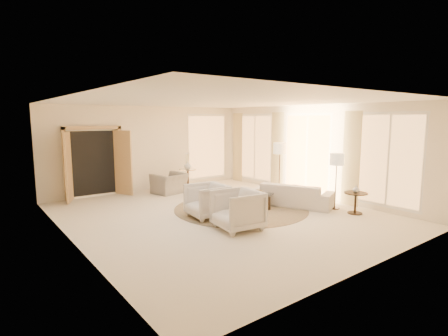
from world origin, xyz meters
TOP-DOWN VIEW (x-y plane):
  - room at (0.00, 0.00)m, footprint 7.04×8.04m
  - windows_right at (3.45, 0.10)m, footprint 0.10×6.40m
  - window_back_corner at (2.30, 3.95)m, footprint 1.70×0.10m
  - curtains_right at (3.40, 1.00)m, footprint 0.06×5.20m
  - french_doors at (-1.90, 3.82)m, footprint 1.95×0.66m
  - area_rug at (0.76, 0.13)m, footprint 4.62×4.62m
  - sofa at (2.14, -0.46)m, footprint 1.66×2.30m
  - armchair_left at (-0.42, 0.00)m, footprint 0.90×0.95m
  - armchair_right at (-0.42, -1.17)m, footprint 0.98×1.03m
  - accent_chair at (0.19, 3.04)m, footprint 1.11×0.85m
  - coffee_table at (1.15, -0.07)m, footprint 1.39×1.39m
  - end_table at (2.76, -1.99)m, footprint 0.58×0.58m
  - side_table at (1.08, 3.37)m, footprint 0.58×0.58m
  - floor_lamp_near at (2.90, 0.80)m, footprint 0.40×0.40m
  - floor_lamp_far at (2.77, -1.38)m, footprint 0.36×0.36m
  - bowl at (1.15, -0.07)m, footprint 0.34×0.34m
  - end_vase at (2.76, -1.99)m, footprint 0.19×0.19m
  - side_vase at (1.08, 3.37)m, footprint 0.34×0.34m

SIDE VIEW (x-z plane):
  - area_rug at x=0.76m, z-range 0.00..0.01m
  - coffee_table at x=1.15m, z-range 0.05..0.45m
  - sofa at x=2.14m, z-range 0.00..0.63m
  - end_table at x=2.76m, z-range 0.10..0.65m
  - side_table at x=1.08m, z-range 0.07..0.75m
  - accent_chair at x=0.19m, z-range 0.00..0.86m
  - bowl at x=1.15m, z-range 0.40..0.48m
  - armchair_left at x=-0.42m, z-range 0.00..0.90m
  - armchair_right at x=-0.42m, z-range 0.00..0.95m
  - end_vase at x=2.76m, z-range 0.54..0.72m
  - side_vase at x=1.08m, z-range 0.67..0.94m
  - french_doors at x=-1.90m, z-range -0.01..2.15m
  - floor_lamp_far at x=2.77m, z-range 0.52..2.01m
  - curtains_right at x=3.40m, z-range 0.00..2.60m
  - windows_right at x=3.45m, z-range 0.15..2.55m
  - window_back_corner at x=2.30m, z-range 0.15..2.55m
  - floor_lamp_near at x=2.90m, z-range 0.57..2.21m
  - room at x=0.00m, z-range -0.02..2.81m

